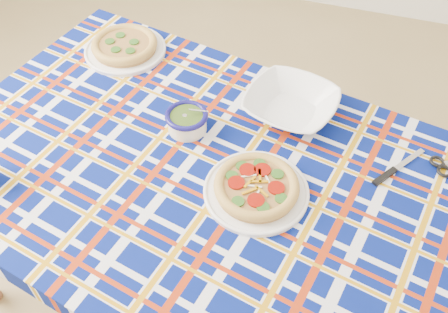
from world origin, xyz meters
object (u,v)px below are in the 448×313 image
(main_focaccia_plate, at_px, (257,186))
(pesto_bowl, at_px, (187,120))
(serving_bowl, at_px, (291,105))
(dining_table, at_px, (208,189))

(main_focaccia_plate, relative_size, pesto_bowl, 2.28)
(main_focaccia_plate, distance_m, serving_bowl, 0.30)
(dining_table, bearing_deg, main_focaccia_plate, 0.81)
(dining_table, height_order, main_focaccia_plate, main_focaccia_plate)
(dining_table, height_order, pesto_bowl, pesto_bowl)
(pesto_bowl, bearing_deg, main_focaccia_plate, -33.23)
(dining_table, relative_size, main_focaccia_plate, 5.94)
(pesto_bowl, height_order, serving_bowl, pesto_bowl)
(main_focaccia_plate, distance_m, pesto_bowl, 0.29)
(main_focaccia_plate, height_order, pesto_bowl, pesto_bowl)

